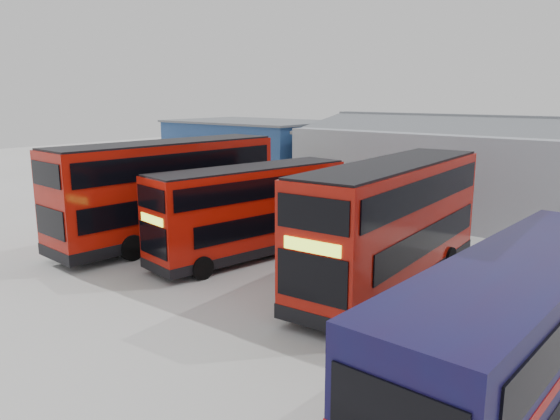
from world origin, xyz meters
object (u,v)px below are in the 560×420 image
at_px(double_decker_centre, 250,213).
at_px(double_decker_right, 392,226).
at_px(single_decker_blue, 519,324).
at_px(double_decker_left, 167,193).
at_px(office_block, 253,154).
at_px(panel_van, 157,171).

height_order(double_decker_centre, double_decker_right, double_decker_right).
bearing_deg(double_decker_centre, single_decker_blue, -8.43).
distance_m(double_decker_left, single_decker_blue, 17.56).
height_order(double_decker_left, single_decker_blue, double_decker_left).
bearing_deg(double_decker_right, office_block, 140.82).
bearing_deg(panel_van, double_decker_right, -11.32).
distance_m(double_decker_right, panel_van, 25.85).
bearing_deg(office_block, double_decker_right, -34.99).
height_order(double_decker_left, double_decker_centre, double_decker_left).
bearing_deg(office_block, double_decker_left, -62.19).
relative_size(double_decker_centre, panel_van, 1.73).
height_order(double_decker_centre, panel_van, double_decker_centre).
xyz_separation_m(office_block, double_decker_right, (19.05, -13.33, -0.24)).
xyz_separation_m(double_decker_centre, double_decker_right, (6.59, 0.52, 0.33)).
distance_m(office_block, single_decker_blue, 30.59).
xyz_separation_m(office_block, single_decker_blue, (24.89, -17.75, -0.94)).
bearing_deg(single_decker_blue, double_decker_left, -9.12).
bearing_deg(double_decker_centre, double_decker_left, -163.24).
bearing_deg(double_decker_left, office_block, -58.87).
distance_m(double_decker_left, double_decker_right, 11.46).
bearing_deg(double_decker_left, double_decker_right, -170.78).
relative_size(double_decker_left, single_decker_blue, 0.96).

